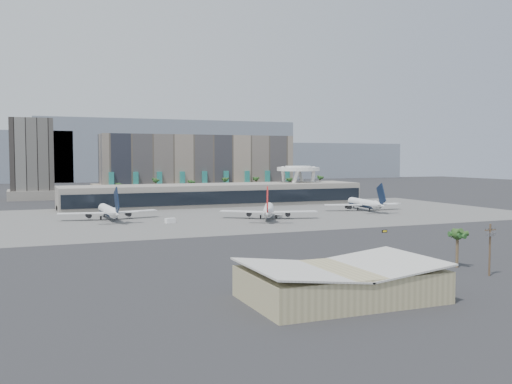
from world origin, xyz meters
name	(u,v)px	position (x,y,z in m)	size (l,w,h in m)	color
ground	(305,228)	(0.00, 0.00, 0.00)	(900.00, 900.00, 0.00)	#232326
apron_pad	(252,214)	(0.00, 55.00, 0.03)	(260.00, 130.00, 0.06)	#5B5B59
mountain_ridge	(141,155)	(27.88, 470.00, 29.89)	(680.00, 60.00, 70.00)	gray
hotel	(200,173)	(10.00, 174.41, 16.81)	(140.00, 30.00, 42.00)	gray
office_tower	(32,164)	(-95.00, 200.00, 22.94)	(30.00, 30.00, 52.00)	black
terminal	(216,194)	(0.00, 109.84, 6.52)	(170.00, 32.50, 14.50)	#A39C8F
saucer_structure	(298,172)	(55.00, 116.00, 18.45)	(26.00, 26.00, 21.89)	white
palm_row	(209,184)	(7.00, 145.00, 10.50)	(157.80, 2.80, 13.10)	brown
hangar_left	(341,283)	(-45.00, -102.00, 3.20)	(36.65, 22.60, 7.55)	tan
utility_pole	(490,245)	(-2.00, -96.09, 7.14)	(3.20, 0.85, 12.00)	#4C3826
airliner_left	(109,211)	(-66.21, 57.38, 3.86)	(43.09, 44.36, 15.31)	white
airliner_centre	(268,210)	(-0.70, 33.91, 3.89)	(40.34, 41.50, 15.41)	white
airliner_right	(365,203)	(60.18, 50.89, 3.76)	(41.62, 43.09, 14.91)	white
service_vehicle_a	(170,221)	(-44.61, 34.89, 1.02)	(4.17, 2.04, 2.04)	white
service_vehicle_b	(278,216)	(4.49, 34.90, 0.84)	(3.25, 1.86, 1.67)	white
taxiway_sign	(385,231)	(20.00, -23.76, 0.49)	(2.20, 0.46, 1.00)	black
near_palm_a	(457,240)	(-1.81, -85.24, 6.86)	(6.00, 6.00, 9.65)	brown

